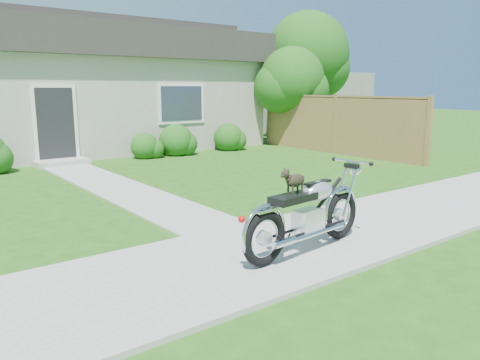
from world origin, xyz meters
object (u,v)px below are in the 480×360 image
(tree_far, at_px, (311,58))
(potted_plant_right, at_px, (168,145))
(house, at_px, (72,86))
(motorcycle_with_dog, at_px, (308,213))
(fence, at_px, (336,124))
(tree_near, at_px, (296,83))

(tree_far, xyz_separation_m, potted_plant_right, (-6.98, -0.77, -2.95))
(house, relative_size, motorcycle_with_dog, 5.67)
(fence, distance_m, tree_far, 4.91)
(fence, xyz_separation_m, potted_plant_right, (-4.55, 2.80, -0.61))
(potted_plant_right, bearing_deg, tree_far, 6.28)
(house, bearing_deg, motorcycle_with_dog, -95.19)
(tree_near, bearing_deg, potted_plant_right, 174.32)
(tree_near, relative_size, tree_far, 0.70)
(fence, relative_size, tree_near, 1.86)
(tree_far, bearing_deg, motorcycle_with_dog, -135.49)
(fence, xyz_separation_m, tree_near, (0.40, 2.31, 1.34))
(fence, distance_m, tree_near, 2.70)
(tree_far, xyz_separation_m, motorcycle_with_dog, (-9.86, -9.69, -2.74))
(potted_plant_right, height_order, motorcycle_with_dog, motorcycle_with_dog)
(fence, bearing_deg, motorcycle_with_dog, -140.51)
(tree_near, height_order, tree_far, tree_far)
(fence, height_order, potted_plant_right, fence)
(tree_far, bearing_deg, potted_plant_right, -173.72)
(tree_far, bearing_deg, tree_near, -148.13)
(potted_plant_right, relative_size, motorcycle_with_dog, 0.30)
(fence, height_order, tree_far, tree_far)
(fence, bearing_deg, potted_plant_right, 148.40)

